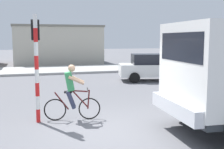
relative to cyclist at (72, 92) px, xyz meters
name	(u,v)px	position (x,y,z in m)	size (l,w,h in m)	color
ground_plane	(104,130)	(0.68, -1.22, -0.86)	(120.00, 120.00, 0.00)	slate
sidewalk_far	(53,70)	(0.68, 13.73, -0.78)	(80.00, 5.00, 0.16)	#ADADA8
cyclist	(72,92)	(0.00, 0.00, 0.00)	(1.71, 0.54, 1.72)	black
traffic_light_pole	(36,53)	(-1.01, 0.13, 1.20)	(0.24, 0.43, 3.20)	red
car_red_near	(152,67)	(5.89, 6.87, -0.05)	(4.28, 2.54, 1.60)	white
building_mid_block	(57,45)	(1.72, 20.81, 1.02)	(8.39, 6.70, 3.76)	#B2AD9E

